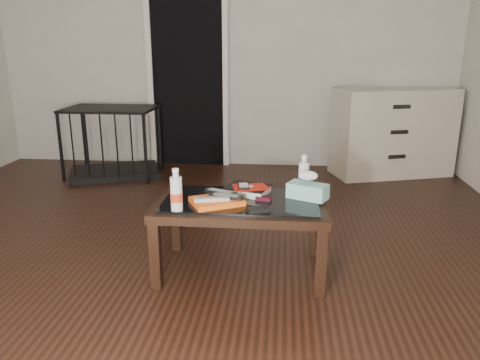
{
  "coord_description": "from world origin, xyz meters",
  "views": [
    {
      "loc": [
        0.67,
        -2.71,
        1.36
      ],
      "look_at": [
        0.41,
        -0.0,
        0.55
      ],
      "focal_mm": 35.0,
      "sensor_mm": 36.0,
      "label": 1
    }
  ],
  "objects_px": {
    "textbook": "(248,190)",
    "tissue_box": "(308,191)",
    "coffee_table": "(241,210)",
    "dresser": "(393,132)",
    "water_bottle_left": "(176,190)",
    "water_bottle_right": "(304,174)",
    "pet_crate": "(114,154)"
  },
  "relations": [
    {
      "from": "dresser",
      "to": "tissue_box",
      "type": "relative_size",
      "value": 5.62
    },
    {
      "from": "water_bottle_right",
      "to": "dresser",
      "type": "bearing_deg",
      "value": 65.21
    },
    {
      "from": "dresser",
      "to": "water_bottle_right",
      "type": "distance_m",
      "value": 2.4
    },
    {
      "from": "textbook",
      "to": "tissue_box",
      "type": "distance_m",
      "value": 0.37
    },
    {
      "from": "pet_crate",
      "to": "water_bottle_right",
      "type": "xyz_separation_m",
      "value": [
        1.9,
        -1.85,
        0.35
      ]
    },
    {
      "from": "water_bottle_left",
      "to": "water_bottle_right",
      "type": "relative_size",
      "value": 1.0
    },
    {
      "from": "dresser",
      "to": "tissue_box",
      "type": "xyz_separation_m",
      "value": [
        -0.98,
        -2.28,
        0.06
      ]
    },
    {
      "from": "textbook",
      "to": "water_bottle_right",
      "type": "distance_m",
      "value": 0.36
    },
    {
      "from": "textbook",
      "to": "water_bottle_left",
      "type": "relative_size",
      "value": 1.05
    },
    {
      "from": "water_bottle_left",
      "to": "water_bottle_right",
      "type": "bearing_deg",
      "value": 28.47
    },
    {
      "from": "coffee_table",
      "to": "pet_crate",
      "type": "xyz_separation_m",
      "value": [
        -1.53,
        2.02,
        -0.17
      ]
    },
    {
      "from": "coffee_table",
      "to": "textbook",
      "type": "bearing_deg",
      "value": 76.05
    },
    {
      "from": "coffee_table",
      "to": "water_bottle_left",
      "type": "relative_size",
      "value": 4.2
    },
    {
      "from": "coffee_table",
      "to": "pet_crate",
      "type": "relative_size",
      "value": 0.95
    },
    {
      "from": "pet_crate",
      "to": "textbook",
      "type": "relative_size",
      "value": 4.22
    },
    {
      "from": "pet_crate",
      "to": "textbook",
      "type": "xyz_separation_m",
      "value": [
        1.56,
        -1.9,
        0.25
      ]
    },
    {
      "from": "dresser",
      "to": "textbook",
      "type": "distance_m",
      "value": 2.6
    },
    {
      "from": "textbook",
      "to": "pet_crate",
      "type": "bearing_deg",
      "value": 145.91
    },
    {
      "from": "tissue_box",
      "to": "pet_crate",
      "type": "bearing_deg",
      "value": 160.05
    },
    {
      "from": "dresser",
      "to": "tissue_box",
      "type": "bearing_deg",
      "value": -130.19
    },
    {
      "from": "pet_crate",
      "to": "water_bottle_left",
      "type": "bearing_deg",
      "value": -82.58
    },
    {
      "from": "coffee_table",
      "to": "textbook",
      "type": "relative_size",
      "value": 4.0
    },
    {
      "from": "coffee_table",
      "to": "dresser",
      "type": "xyz_separation_m",
      "value": [
        1.37,
        2.34,
        0.05
      ]
    },
    {
      "from": "coffee_table",
      "to": "textbook",
      "type": "height_order",
      "value": "textbook"
    },
    {
      "from": "dresser",
      "to": "textbook",
      "type": "height_order",
      "value": "dresser"
    },
    {
      "from": "tissue_box",
      "to": "textbook",
      "type": "bearing_deg",
      "value": -163.54
    },
    {
      "from": "coffee_table",
      "to": "water_bottle_left",
      "type": "distance_m",
      "value": 0.44
    },
    {
      "from": "dresser",
      "to": "water_bottle_left",
      "type": "xyz_separation_m",
      "value": [
        -1.71,
        -2.55,
        0.13
      ]
    },
    {
      "from": "coffee_table",
      "to": "tissue_box",
      "type": "height_order",
      "value": "tissue_box"
    },
    {
      "from": "pet_crate",
      "to": "water_bottle_left",
      "type": "xyz_separation_m",
      "value": [
        1.19,
        -2.24,
        0.35
      ]
    },
    {
      "from": "pet_crate",
      "to": "textbook",
      "type": "height_order",
      "value": "pet_crate"
    },
    {
      "from": "coffee_table",
      "to": "water_bottle_right",
      "type": "xyz_separation_m",
      "value": [
        0.37,
        0.17,
        0.18
      ]
    }
  ]
}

